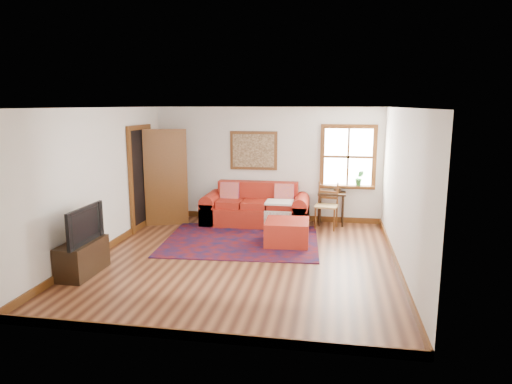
% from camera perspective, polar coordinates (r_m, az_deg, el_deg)
% --- Properties ---
extents(ground, '(5.50, 5.50, 0.00)m').
position_cam_1_polar(ground, '(7.73, -1.63, -8.36)').
color(ground, '#442012').
rests_on(ground, ground).
extents(room_envelope, '(5.04, 5.54, 2.52)m').
position_cam_1_polar(room_envelope, '(7.37, -1.67, 3.89)').
color(room_envelope, silver).
rests_on(room_envelope, ground).
extents(window, '(1.18, 0.20, 1.38)m').
position_cam_1_polar(window, '(9.95, 11.59, 3.52)').
color(window, white).
rests_on(window, ground).
extents(doorway, '(0.89, 1.08, 2.14)m').
position_cam_1_polar(doorway, '(9.77, -12.36, 1.92)').
color(doorway, black).
rests_on(doorway, ground).
extents(framed_artwork, '(1.05, 0.07, 0.85)m').
position_cam_1_polar(framed_artwork, '(10.08, -0.31, 5.19)').
color(framed_artwork, '#603514').
rests_on(framed_artwork, ground).
extents(persian_rug, '(3.02, 2.48, 0.02)m').
position_cam_1_polar(persian_rug, '(8.70, -1.83, -6.09)').
color(persian_rug, '#580C0D').
rests_on(persian_rug, ground).
extents(red_leather_sofa, '(2.27, 0.94, 0.89)m').
position_cam_1_polar(red_leather_sofa, '(9.87, -0.00, -2.33)').
color(red_leather_sofa, maroon).
rests_on(red_leather_sofa, ground).
extents(red_ottoman, '(0.82, 0.82, 0.45)m').
position_cam_1_polar(red_ottoman, '(8.47, 3.90, -5.06)').
color(red_ottoman, maroon).
rests_on(red_ottoman, ground).
extents(side_table, '(0.59, 0.44, 0.70)m').
position_cam_1_polar(side_table, '(9.89, 9.44, -0.75)').
color(side_table, black).
rests_on(side_table, ground).
extents(ladder_back_chair, '(0.50, 0.49, 0.96)m').
position_cam_1_polar(ladder_back_chair, '(9.62, 8.87, -1.44)').
color(ladder_back_chair, tan).
rests_on(ladder_back_chair, ground).
extents(media_cabinet, '(0.42, 0.93, 0.51)m').
position_cam_1_polar(media_cabinet, '(7.49, -20.87, -7.69)').
color(media_cabinet, black).
rests_on(media_cabinet, ground).
extents(television, '(0.13, 0.96, 0.55)m').
position_cam_1_polar(television, '(7.29, -21.20, -3.84)').
color(television, black).
rests_on(television, media_cabinet).
extents(candle_hurricane, '(0.12, 0.12, 0.18)m').
position_cam_1_polar(candle_hurricane, '(7.69, -19.25, -4.46)').
color(candle_hurricane, silver).
rests_on(candle_hurricane, media_cabinet).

